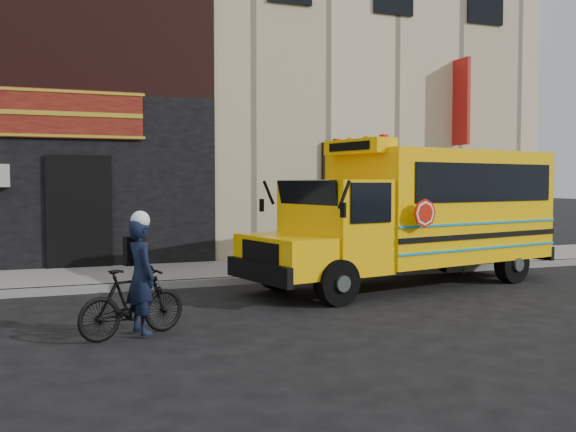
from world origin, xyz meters
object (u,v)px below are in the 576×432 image
Objects in this scene: school_bus at (419,211)px; bicycle at (133,303)px; sign_pole at (465,205)px; cyclist at (141,280)px.

school_bus reaches higher than bicycle.
cyclist is at bearing -155.18° from sign_pole.
school_bus is at bearing -83.75° from cyclist.
bicycle is at bearing -157.11° from school_bus.
cyclist is at bearing -156.58° from school_bus.
bicycle is (-6.08, -2.57, -1.04)m from school_bus.
cyclist is (-7.87, -3.64, -0.81)m from sign_pole.
cyclist is (0.11, -0.02, 0.31)m from bicycle.
school_bus reaches higher than sign_pole.
sign_pole is (1.90, 1.05, 0.08)m from school_bus.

